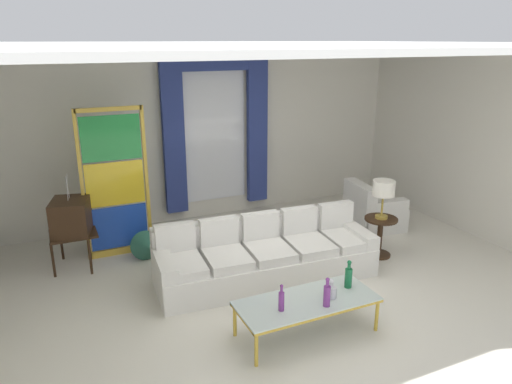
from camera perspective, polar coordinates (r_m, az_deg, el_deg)
name	(u,v)px	position (r m, az deg, el deg)	size (l,w,h in m)	color
ground_plane	(288,287)	(6.34, 3.83, -11.32)	(16.00, 16.00, 0.00)	silver
wall_rear	(207,133)	(8.50, -5.82, 6.99)	(8.00, 0.12, 3.00)	white
wall_right	(472,142)	(8.51, 24.38, 5.50)	(0.12, 7.00, 3.00)	white
ceiling_slab	(263,44)	(6.25, 0.79, 17.24)	(8.00, 7.60, 0.04)	white
curtained_window	(216,121)	(8.34, -4.77, 8.50)	(2.00, 0.17, 2.70)	white
couch_white_long	(264,256)	(6.47, 1.01, -7.62)	(2.97, 1.12, 0.86)	white
coffee_table	(307,303)	(5.30, 6.12, -13.02)	(1.54, 0.64, 0.41)	silver
bottle_blue_decanter	(348,277)	(5.53, 11.00, -9.89)	(0.08, 0.08, 0.33)	#196B3D
bottle_crystal_tall	(327,295)	(5.13, 8.48, -12.05)	(0.07, 0.07, 0.33)	#753384
bottle_amber_squat	(331,291)	(5.33, 8.91, -11.62)	(0.13, 0.13, 0.22)	silver
bottle_ruby_flask	(281,300)	(5.02, 3.05, -12.79)	(0.06, 0.06, 0.30)	#753384
vintage_tv	(71,218)	(7.05, -21.24, -2.96)	(0.64, 0.70, 1.35)	#382314
armchair_white	(372,211)	(8.35, 13.69, -2.27)	(0.91, 0.90, 0.80)	white
stained_glass_divider	(115,187)	(7.15, -16.46, 0.63)	(0.95, 0.05, 2.20)	gold
peacock_figurine	(147,247)	(7.10, -12.91, -6.45)	(0.44, 0.60, 0.50)	beige
round_side_table	(380,233)	(7.28, 14.60, -4.80)	(0.48, 0.48, 0.59)	#382314
table_lamp_brass	(384,190)	(7.05, 15.02, 0.25)	(0.32, 0.32, 0.57)	#B29338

